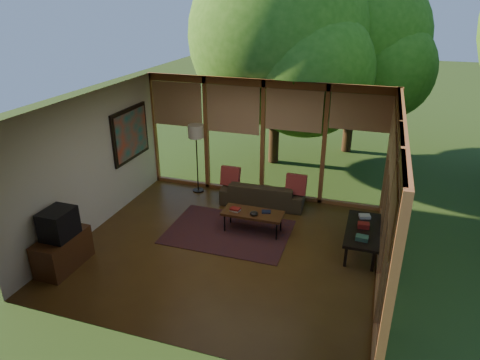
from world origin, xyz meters
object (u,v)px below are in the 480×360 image
(sofa, at_px, (263,193))
(television, at_px, (58,224))
(coffee_table, at_px, (253,214))
(side_console, at_px, (363,231))
(floor_lamp, at_px, (196,135))
(media_cabinet, at_px, (63,251))

(sofa, bearing_deg, television, 49.41)
(television, height_order, coffee_table, television)
(sofa, relative_size, side_console, 1.32)
(television, xyz_separation_m, floor_lamp, (0.95, 3.60, 0.56))
(media_cabinet, height_order, floor_lamp, floor_lamp)
(media_cabinet, relative_size, coffee_table, 0.83)
(media_cabinet, distance_m, side_console, 5.32)
(coffee_table, height_order, side_console, side_console)
(floor_lamp, xyz_separation_m, side_console, (3.90, -1.47, -1.00))
(sofa, height_order, television, television)
(media_cabinet, distance_m, coffee_table, 3.52)
(television, bearing_deg, coffee_table, 38.40)
(sofa, distance_m, coffee_table, 1.26)
(media_cabinet, bearing_deg, side_console, 23.61)
(coffee_table, bearing_deg, television, -141.60)
(television, height_order, side_console, television)
(sofa, relative_size, coffee_table, 1.54)
(media_cabinet, distance_m, television, 0.55)
(side_console, bearing_deg, floor_lamp, 159.31)
(media_cabinet, xyz_separation_m, television, (0.02, 0.00, 0.55))
(sofa, distance_m, media_cabinet, 4.31)
(floor_lamp, bearing_deg, television, -104.78)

